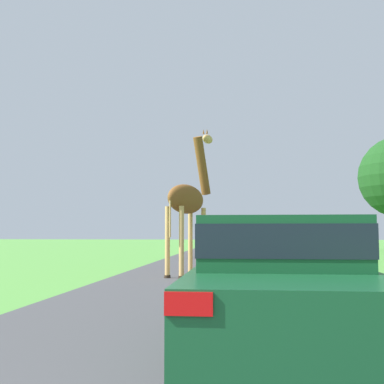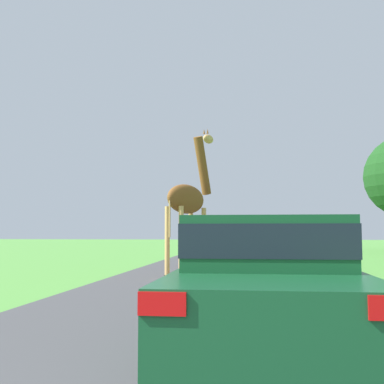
% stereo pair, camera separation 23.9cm
% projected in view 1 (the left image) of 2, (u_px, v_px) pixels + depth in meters
% --- Properties ---
extents(road, '(6.82, 120.00, 0.00)m').
position_uv_depth(road, '(235.00, 253.00, 30.00)').
color(road, '#424244').
rests_on(road, ground).
extents(giraffe_near_road, '(1.43, 2.62, 4.76)m').
position_uv_depth(giraffe_near_road, '(189.00, 199.00, 14.86)').
color(giraffe_near_road, tan).
rests_on(giraffe_near_road, ground).
extents(car_lead_maroon, '(1.89, 4.70, 1.52)m').
position_uv_depth(car_lead_maroon, '(278.00, 279.00, 5.57)').
color(car_lead_maroon, '#144C28').
rests_on(car_lead_maroon, ground).
extents(car_queue_right, '(1.94, 4.34, 1.43)m').
position_uv_depth(car_queue_right, '(265.00, 241.00, 29.61)').
color(car_queue_right, maroon).
rests_on(car_queue_right, ground).
extents(car_queue_left, '(1.95, 4.71, 1.42)m').
position_uv_depth(car_queue_left, '(244.00, 247.00, 18.41)').
color(car_queue_left, '#561914').
rests_on(car_queue_left, ground).
extents(car_far_ahead, '(1.89, 3.93, 1.41)m').
position_uv_depth(car_far_ahead, '(219.00, 243.00, 25.72)').
color(car_far_ahead, black).
rests_on(car_far_ahead, ground).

